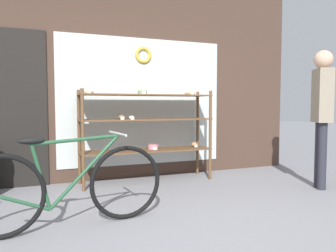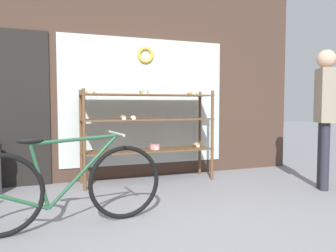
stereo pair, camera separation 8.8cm
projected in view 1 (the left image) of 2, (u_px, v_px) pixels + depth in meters
ground_plane at (196, 230)px, 2.90m from camera, size 30.00×30.00×0.00m
storefront_facade at (127, 71)px, 4.88m from camera, size 5.58×0.13×3.29m
display_case at (147, 124)px, 4.66m from camera, size 1.88×0.46×1.31m
bicycle at (68, 187)px, 2.90m from camera, size 1.79×0.46×0.84m
pedestrian at (322, 106)px, 4.26m from camera, size 0.31×0.37×1.81m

